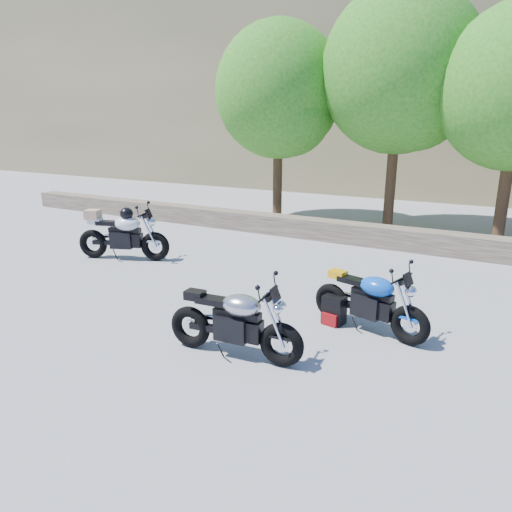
# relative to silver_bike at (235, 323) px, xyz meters

# --- Properties ---
(ground) EXTENTS (90.00, 90.00, 0.00)m
(ground) POSITION_rel_silver_bike_xyz_m (-0.94, 0.87, -0.45)
(ground) COLOR gray
(ground) RESTS_ON ground
(stone_wall) EXTENTS (22.00, 0.55, 0.50)m
(stone_wall) POSITION_rel_silver_bike_xyz_m (-0.94, 6.37, -0.20)
(stone_wall) COLOR #473D2F
(stone_wall) RESTS_ON ground
(tree_decid_left) EXTENTS (3.67, 3.67, 5.62)m
(tree_decid_left) POSITION_rel_silver_bike_xyz_m (-3.33, 8.01, 3.18)
(tree_decid_left) COLOR #382314
(tree_decid_left) RESTS_ON ground
(tree_decid_mid) EXTENTS (4.08, 4.08, 6.24)m
(tree_decid_mid) POSITION_rel_silver_bike_xyz_m (-0.03, 8.41, 3.59)
(tree_decid_mid) COLOR #382314
(tree_decid_mid) RESTS_ON ground
(silver_bike) EXTENTS (1.84, 0.58, 0.92)m
(silver_bike) POSITION_rel_silver_bike_xyz_m (0.00, 0.00, 0.00)
(silver_bike) COLOR black
(silver_bike) RESTS_ON ground
(white_bike) EXTENTS (1.99, 0.92, 1.14)m
(white_bike) POSITION_rel_silver_bike_xyz_m (-4.42, 2.55, 0.11)
(white_bike) COLOR black
(white_bike) RESTS_ON ground
(blue_bike) EXTENTS (1.78, 0.68, 0.90)m
(blue_bike) POSITION_rel_silver_bike_xyz_m (1.27, 1.54, -0.01)
(blue_bike) COLOR black
(blue_bike) RESTS_ON ground
(backpack) EXTENTS (0.35, 0.31, 0.43)m
(backpack) POSITION_rel_silver_bike_xyz_m (0.75, 1.56, -0.24)
(backpack) COLOR black
(backpack) RESTS_ON ground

